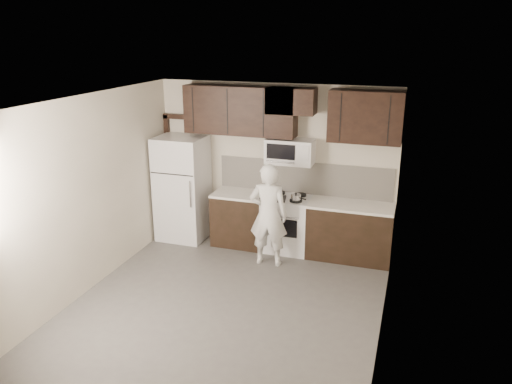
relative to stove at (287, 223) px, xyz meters
The scene contains 14 objects.
floor 2.02m from the stove, 98.80° to the right, with size 4.50×4.50×0.00m, color #4F4C4A.
back_wall 0.99m from the stove, 133.94° to the left, with size 4.00×4.00×0.00m, color #BAB29E.
ceiling 2.98m from the stove, 98.80° to the right, with size 4.50×4.50×0.00m, color white.
counter_run 0.30m from the stove, ahead, with size 2.95×0.64×0.91m.
stove is the anchor object (origin of this frame).
backsplash 0.80m from the stove, 56.25° to the left, with size 2.90×0.02×0.54m, color beige.
upper_cabinets 1.83m from the stove, 124.04° to the left, with size 3.48×0.35×0.78m.
microwave 1.20m from the stove, 90.10° to the left, with size 0.76×0.42×0.40m.
refrigerator 1.90m from the stove, behind, with size 0.80×0.76×1.80m.
door_trim 2.37m from the stove, behind, with size 0.50×0.08×2.12m.
saucepan 0.56m from the stove, 39.40° to the right, with size 0.26×0.16×0.15m.
baking_tray 0.52m from the stove, 143.50° to the right, with size 0.42×0.31×0.02m, color black.
pizza 0.54m from the stove, 143.50° to the right, with size 0.28×0.28×0.02m, color #D2BC8D.
person 0.71m from the stove, 102.53° to the right, with size 0.59×0.39×1.62m, color white.
Camera 1 is at (2.20, -5.50, 3.50)m, focal length 35.00 mm.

